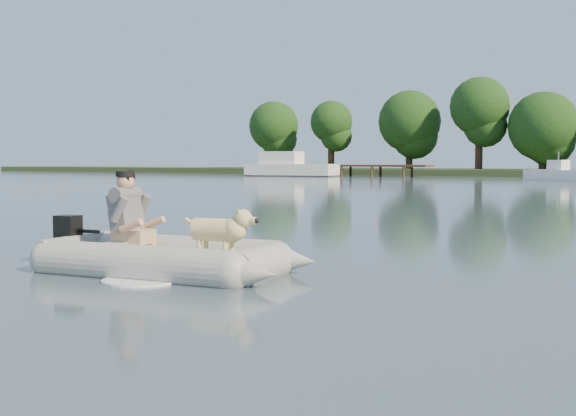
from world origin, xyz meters
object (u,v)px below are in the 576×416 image
Objects in this scene: dock at (336,170)px; man at (127,210)px; motorboat at (561,167)px; dinghy at (169,227)px; cabin_cruiser at (292,164)px; dog at (215,234)px.

dock is 56.94m from man.
motorboat is at bearing 87.13° from man.
dinghy is 45.57m from motorboat.
cabin_cruiser is at bearing 111.98° from man.
dock is at bearing 108.58° from dinghy.
dog is 45.50m from motorboat.
dog is at bearing -63.04° from dock.
dog is (1.32, 0.18, -0.26)m from man.
motorboat is (-5.20, 45.20, 0.46)m from dog.
man is (24.69, -51.31, 0.25)m from dock.
motorboat is at bearing 88.80° from dog.
dock is 19.58× the size of dog.
man reaches higher than dog.
man is 1.16× the size of dog.
dock is 4.59m from cabin_cruiser.
man is (-0.69, -0.04, 0.18)m from dinghy.
man is at bearing 175.76° from dinghy.
motorboat is (23.23, -2.08, -0.14)m from cabin_cruiser.
dinghy is at bearing -175.43° from dog.
dock is 57.20m from dinghy.
man is at bearing -180.00° from dog.
man is at bearing -67.89° from cabin_cruiser.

